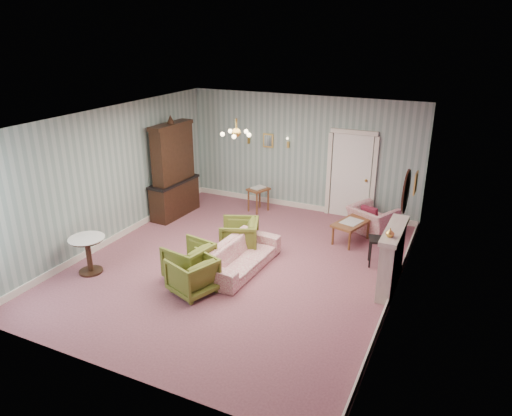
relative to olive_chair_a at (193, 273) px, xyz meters
The scene contains 27 objects.
floor 1.34m from the olive_chair_a, 78.79° to the left, with size 7.00×7.00×0.00m, color #985966.
ceiling 2.83m from the olive_chair_a, 78.79° to the left, with size 7.00×7.00×0.00m, color white.
wall_back 4.89m from the olive_chair_a, 87.00° to the left, with size 6.00×6.00×0.00m, color gray.
wall_front 2.50m from the olive_chair_a, 83.65° to the right, with size 6.00×6.00×0.00m, color gray.
wall_left 3.21m from the olive_chair_a, 155.40° to the left, with size 7.00×7.00×0.00m, color gray.
wall_right 3.65m from the olive_chair_a, 21.18° to the left, with size 7.00×7.00×0.00m, color gray.
wall_right_floral 3.63m from the olive_chair_a, 21.27° to the left, with size 7.00×7.00×0.00m, color #C26191.
door 5.02m from the olive_chair_a, 71.82° to the left, with size 1.12×0.12×2.16m, color white, non-canonical shape.
olive_chair_a is the anchor object (origin of this frame).
olive_chair_b 0.53m from the olive_chair_a, 129.62° to the left, with size 0.75×0.70×0.77m, color olive.
olive_chair_c 1.80m from the olive_chair_a, 90.08° to the left, with size 0.75×0.70×0.77m, color olive.
sofa_chintz 1.20m from the olive_chair_a, 71.45° to the left, with size 1.97×0.58×0.77m, color #AC455F.
wingback_chair 4.58m from the olive_chair_a, 59.95° to the left, with size 0.95×0.62×0.83m, color #AC455F.
dresser 3.92m from the olive_chair_a, 128.84° to the left, with size 0.51×1.47×2.45m, color black, non-canonical shape.
fireplace 3.53m from the olive_chair_a, 28.08° to the left, with size 0.30×1.40×1.16m, color beige, non-canonical shape.
mantel_vase 3.45m from the olive_chair_a, 22.17° to the left, with size 0.15×0.15×0.15m, color gold.
oval_mirror 3.90m from the olive_chair_a, 27.34° to the left, with size 0.04×0.76×0.84m, color white, non-canonical shape.
framed_print 4.57m from the olive_chair_a, 43.06° to the left, with size 0.04×0.34×0.42m, color gold, non-canonical shape.
coffee_table 3.83m from the olive_chair_a, 58.87° to the left, with size 0.51×0.92×0.47m, color brown, non-canonical shape.
side_table_black 3.66m from the olive_chair_a, 41.52° to the left, with size 0.38×0.38×0.57m, color black, non-canonical shape.
pedestal_table 2.19m from the olive_chair_a, behind, with size 0.67×0.67×0.73m, color black, non-canonical shape.
nesting_table 4.14m from the olive_chair_a, 98.75° to the left, with size 0.40×0.51×0.66m, color brown, non-canonical shape.
gilt_mirror_back 4.95m from the olive_chair_a, 97.85° to the left, with size 0.28×0.06×0.36m, color gold, non-canonical shape.
sconce_left 5.03m from the olive_chair_a, 104.33° to the left, with size 0.16×0.12×0.30m, color gold, non-canonical shape.
sconce_right 4.88m from the olive_chair_a, 91.22° to the left, with size 0.16×0.12×0.30m, color gold, non-canonical shape.
chandelier 2.60m from the olive_chair_a, 78.79° to the left, with size 0.56×0.56×0.36m, color gold, non-canonical shape.
burgundy_cushion 4.43m from the olive_chair_a, 59.54° to the left, with size 0.38×0.10×0.38m, color maroon.
Camera 1 is at (3.87, -7.40, 4.41)m, focal length 33.15 mm.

